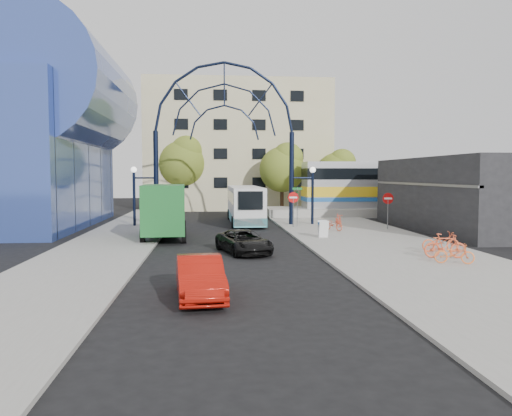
{
  "coord_description": "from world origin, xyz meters",
  "views": [
    {
      "loc": [
        -1.03,
        -22.95,
        3.86
      ],
      "look_at": [
        1.6,
        6.0,
        1.89
      ],
      "focal_mm": 35.0,
      "sensor_mm": 36.0,
      "label": 1
    }
  ],
  "objects": [
    {
      "name": "bike_far_c",
      "position": [
        9.12,
        -3.1,
        0.54
      ],
      "size": [
        1.69,
        1.04,
        0.84
      ],
      "primitive_type": "imported",
      "rotation": [
        0.0,
        0.0,
        1.25
      ],
      "color": "orange",
      "rests_on": "sidewalk_east"
    },
    {
      "name": "city_bus",
      "position": [
        1.66,
        16.43,
        1.51
      ],
      "size": [
        2.55,
        10.54,
        2.88
      ],
      "rotation": [
        0.0,
        0.0,
        0.01
      ],
      "color": "silver",
      "rests_on": "ground"
    },
    {
      "name": "red_sedan",
      "position": [
        -1.39,
        -7.52,
        0.65
      ],
      "size": [
        1.74,
        4.08,
        1.31
      ],
      "primitive_type": "imported",
      "rotation": [
        0.0,
        0.0,
        0.09
      ],
      "color": "#A8130A",
      "rests_on": "ground"
    },
    {
      "name": "green_truck",
      "position": [
        -3.78,
        6.99,
        1.62
      ],
      "size": [
        2.77,
        6.56,
        3.25
      ],
      "rotation": [
        0.0,
        0.0,
        0.05
      ],
      "color": "black",
      "rests_on": "ground"
    },
    {
      "name": "tree_north_c",
      "position": [
        12.12,
        27.93,
        4.28
      ],
      "size": [
        4.16,
        4.16,
        6.5
      ],
      "color": "#382314",
      "rests_on": "ground"
    },
    {
      "name": "sidewalk_east",
      "position": [
        8.0,
        4.0,
        0.06
      ],
      "size": [
        8.0,
        56.0,
        0.12
      ],
      "primitive_type": "cube",
      "color": "gray",
      "rests_on": "ground"
    },
    {
      "name": "train_car",
      "position": [
        20.0,
        22.0,
        2.9
      ],
      "size": [
        25.1,
        3.05,
        4.2
      ],
      "color": "#B7B7BC",
      "rests_on": "train_platform"
    },
    {
      "name": "ground",
      "position": [
        0.0,
        0.0,
        0.0
      ],
      "size": [
        120.0,
        120.0,
        0.0
      ],
      "primitive_type": "plane",
      "color": "black",
      "rests_on": "ground"
    },
    {
      "name": "train_platform",
      "position": [
        20.0,
        22.0,
        0.4
      ],
      "size": [
        32.0,
        5.0,
        0.8
      ],
      "primitive_type": "cube",
      "color": "gray",
      "rests_on": "ground"
    },
    {
      "name": "transit_hall",
      "position": [
        -15.3,
        15.0,
        6.7
      ],
      "size": [
        16.5,
        18.0,
        14.5
      ],
      "color": "#324999",
      "rests_on": "ground"
    },
    {
      "name": "gateway_arch",
      "position": [
        0.0,
        14.0,
        8.56
      ],
      "size": [
        13.64,
        0.44,
        12.1
      ],
      "color": "black",
      "rests_on": "ground"
    },
    {
      "name": "tree_north_a",
      "position": [
        6.12,
        25.93,
        4.61
      ],
      "size": [
        4.48,
        4.48,
        7.0
      ],
      "color": "#382314",
      "rests_on": "ground"
    },
    {
      "name": "street_name_sign",
      "position": [
        5.2,
        12.6,
        2.13
      ],
      "size": [
        0.7,
        0.7,
        2.8
      ],
      "color": "slate",
      "rests_on": "sidewalk_east"
    },
    {
      "name": "bike_near_b",
      "position": [
        8.05,
        11.82,
        0.58
      ],
      "size": [
        0.44,
        1.52,
        0.91
      ],
      "primitive_type": "imported",
      "rotation": [
        0.0,
        0.0,
        0.01
      ],
      "color": "#EA492E",
      "rests_on": "sidewalk_east"
    },
    {
      "name": "sandwich_board",
      "position": [
        5.6,
        5.98,
        0.74
      ],
      "size": [
        0.55,
        0.61,
        0.99
      ],
      "color": "white",
      "rests_on": "sidewalk_east"
    },
    {
      "name": "tree_north_b",
      "position": [
        -3.88,
        29.93,
        5.27
      ],
      "size": [
        5.12,
        5.12,
        8.0
      ],
      "color": "#382314",
      "rests_on": "ground"
    },
    {
      "name": "stop_sign",
      "position": [
        4.8,
        12.0,
        1.99
      ],
      "size": [
        0.8,
        0.07,
        2.5
      ],
      "color": "slate",
      "rests_on": "sidewalk_east"
    },
    {
      "name": "apartment_block",
      "position": [
        2.0,
        34.97,
        7.0
      ],
      "size": [
        20.0,
        12.1,
        14.0
      ],
      "color": "#BFB485",
      "rests_on": "ground"
    },
    {
      "name": "commercial_block_east",
      "position": [
        16.0,
        10.0,
        2.5
      ],
      "size": [
        6.0,
        16.0,
        5.0
      ],
      "primitive_type": "cube",
      "color": "black",
      "rests_on": "ground"
    },
    {
      "name": "do_not_enter_sign",
      "position": [
        11.0,
        10.0,
        1.98
      ],
      "size": [
        0.76,
        0.07,
        2.48
      ],
      "color": "slate",
      "rests_on": "sidewalk_east"
    },
    {
      "name": "bike_far_a",
      "position": [
        10.03,
        0.07,
        0.6
      ],
      "size": [
        1.85,
        0.65,
        0.97
      ],
      "primitive_type": "imported",
      "rotation": [
        0.0,
        0.0,
        1.57
      ],
      "color": "#DF572C",
      "rests_on": "sidewalk_east"
    },
    {
      "name": "plaza_west",
      "position": [
        -6.5,
        6.0,
        0.06
      ],
      "size": [
        5.0,
        50.0,
        0.12
      ],
      "primitive_type": "cube",
      "color": "gray",
      "rests_on": "ground"
    },
    {
      "name": "bike_near_a",
      "position": [
        7.11,
        9.53,
        0.55
      ],
      "size": [
        1.32,
        1.7,
        0.86
      ],
      "primitive_type": "imported",
      "rotation": [
        0.0,
        0.0,
        0.53
      ],
      "color": "#D64D2A",
      "rests_on": "sidewalk_east"
    },
    {
      "name": "black_suv",
      "position": [
        0.57,
        1.19,
        0.57
      ],
      "size": [
        2.96,
        4.46,
        1.14
      ],
      "primitive_type": "imported",
      "rotation": [
        0.0,
        0.0,
        0.28
      ],
      "color": "black",
      "rests_on": "ground"
    },
    {
      "name": "bike_far_b",
      "position": [
        9.38,
        -1.73,
        0.67
      ],
      "size": [
        1.9,
        0.85,
        1.1
      ],
      "primitive_type": "imported",
      "rotation": [
        0.0,
        0.0,
        1.38
      ],
      "color": "#E6552E",
      "rests_on": "sidewalk_east"
    }
  ]
}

